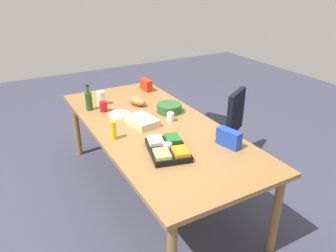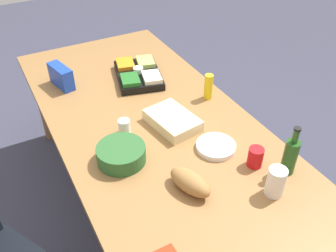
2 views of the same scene
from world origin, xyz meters
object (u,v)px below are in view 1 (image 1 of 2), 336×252
at_px(paper_plate_stack, 120,115).
at_px(bread_loaf, 137,101).
at_px(office_chair, 221,131).
at_px(chip_bag_blue, 229,138).
at_px(mustard_bottle, 113,130).
at_px(sheet_cake, 142,121).
at_px(paper_cup, 170,117).
at_px(salad_bowl, 169,108).
at_px(conference_table, 154,131).
at_px(red_solo_cup, 103,107).
at_px(chip_bag_red, 146,85).
at_px(mayo_jar, 101,98).
at_px(veggie_tray, 168,149).
at_px(wine_bottle, 89,100).

xyz_separation_m(paper_plate_stack, bread_loaf, (0.19, -0.28, 0.04)).
distance_m(office_chair, bread_loaf, 1.15).
relative_size(chip_bag_blue, paper_plate_stack, 1.00).
xyz_separation_m(mustard_bottle, sheet_cake, (0.15, -0.35, -0.05)).
bearing_deg(paper_cup, salad_bowl, -26.74).
distance_m(conference_table, red_solo_cup, 0.66).
bearing_deg(chip_bag_red, mayo_jar, 106.99).
xyz_separation_m(veggie_tray, paper_cup, (0.54, -0.33, 0.01)).
xyz_separation_m(paper_cup, bread_loaf, (0.56, 0.11, 0.01)).
distance_m(wine_bottle, salad_bowl, 0.87).
bearing_deg(veggie_tray, mayo_jar, 5.31).
relative_size(office_chair, paper_plate_stack, 4.04).
xyz_separation_m(office_chair, paper_plate_stack, (0.08, 1.28, 0.46)).
xyz_separation_m(veggie_tray, mustard_bottle, (0.45, 0.30, 0.05)).
xyz_separation_m(conference_table, chip_bag_red, (0.98, -0.39, 0.13)).
distance_m(wine_bottle, bread_loaf, 0.53).
height_order(conference_table, wine_bottle, wine_bottle).
bearing_deg(mayo_jar, paper_cup, -149.58).
distance_m(paper_plate_stack, bread_loaf, 0.34).
bearing_deg(red_solo_cup, veggie_tray, -171.56).
xyz_separation_m(paper_cup, chip_bag_red, (0.97, -0.20, 0.02)).
xyz_separation_m(office_chair, mayo_jar, (0.48, 1.35, 0.53)).
bearing_deg(conference_table, mustard_bottle, 100.35).
bearing_deg(wine_bottle, office_chair, -104.70).
relative_size(mayo_jar, salad_bowl, 0.59).
distance_m(sheet_cake, salad_bowl, 0.41).
distance_m(chip_bag_red, sheet_cake, 1.03).
height_order(chip_bag_blue, chip_bag_red, chip_bag_blue).
distance_m(veggie_tray, salad_bowl, 0.86).
relative_size(conference_table, mayo_jar, 16.62).
bearing_deg(office_chair, mustard_bottle, 103.89).
distance_m(office_chair, paper_cup, 1.06).
xyz_separation_m(bread_loaf, salad_bowl, (-0.35, -0.21, -0.00)).
height_order(office_chair, sheet_cake, office_chair).
bearing_deg(veggie_tray, bread_loaf, -11.52).
xyz_separation_m(chip_bag_red, sheet_cake, (-0.91, 0.48, -0.03)).
relative_size(bread_loaf, sheet_cake, 0.75).
bearing_deg(sheet_cake, chip_bag_red, -28.13).
height_order(conference_table, paper_cup, paper_cup).
relative_size(conference_table, wine_bottle, 9.09).
bearing_deg(office_chair, paper_plate_stack, 86.57).
height_order(conference_table, salad_bowl, salad_bowl).
bearing_deg(mayo_jar, sheet_cake, -166.28).
relative_size(wine_bottle, mustard_bottle, 1.65).
relative_size(wine_bottle, salad_bowl, 1.09).
distance_m(paper_cup, sheet_cake, 0.29).
distance_m(office_chair, sheet_cake, 1.29).
distance_m(chip_bag_blue, chip_bag_red, 1.66).
xyz_separation_m(paper_plate_stack, sheet_cake, (-0.30, -0.11, 0.02)).
height_order(conference_table, chip_bag_blue, chip_bag_blue).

